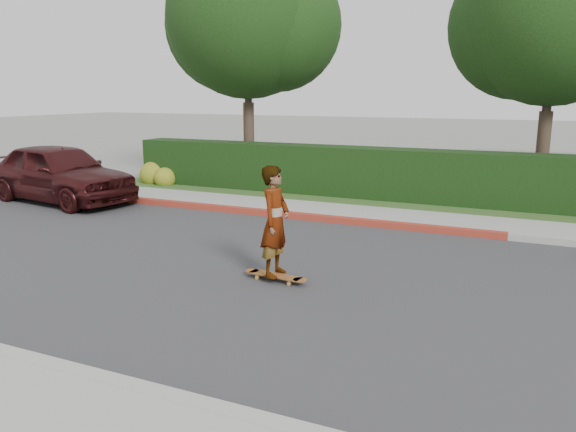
% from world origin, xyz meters
% --- Properties ---
extents(ground, '(120.00, 120.00, 0.00)m').
position_xyz_m(ground, '(0.00, 0.00, 0.00)').
color(ground, slate).
rests_on(ground, ground).
extents(road, '(60.00, 8.00, 0.01)m').
position_xyz_m(road, '(0.00, 0.00, 0.01)').
color(road, '#2D2D30').
rests_on(road, ground).
extents(curb_far, '(60.00, 0.20, 0.15)m').
position_xyz_m(curb_far, '(0.00, 4.10, 0.07)').
color(curb_far, '#9E9E99').
rests_on(curb_far, ground).
extents(curb_red_section, '(12.00, 0.21, 0.15)m').
position_xyz_m(curb_red_section, '(-5.00, 4.10, 0.08)').
color(curb_red_section, maroon).
rests_on(curb_red_section, ground).
extents(sidewalk_far, '(60.00, 1.60, 0.12)m').
position_xyz_m(sidewalk_far, '(0.00, 5.00, 0.06)').
color(sidewalk_far, gray).
rests_on(sidewalk_far, ground).
extents(planting_strip, '(60.00, 1.60, 0.10)m').
position_xyz_m(planting_strip, '(0.00, 6.60, 0.05)').
color(planting_strip, '#2D4C1E').
rests_on(planting_strip, ground).
extents(hedge, '(15.00, 1.00, 1.50)m').
position_xyz_m(hedge, '(-3.00, 7.20, 0.75)').
color(hedge, black).
rests_on(hedge, ground).
extents(flowering_shrub, '(1.40, 1.00, 0.90)m').
position_xyz_m(flowering_shrub, '(-10.01, 6.74, 0.33)').
color(flowering_shrub, '#2D4C19').
rests_on(flowering_shrub, ground).
extents(tree_left, '(5.99, 5.21, 8.00)m').
position_xyz_m(tree_left, '(-7.51, 8.69, 5.26)').
color(tree_left, '#33261C').
rests_on(tree_left, ground).
extents(tree_center, '(5.66, 4.84, 7.44)m').
position_xyz_m(tree_center, '(1.49, 9.19, 4.90)').
color(tree_center, '#33261C').
rests_on(tree_center, ground).
extents(skateboard, '(1.16, 0.33, 0.11)m').
position_xyz_m(skateboard, '(-2.30, -0.30, 0.10)').
color(skateboard, '#B58031').
rests_on(skateboard, ground).
extents(skateboarder, '(0.44, 0.66, 1.79)m').
position_xyz_m(skateboarder, '(-2.30, -0.30, 1.01)').
color(skateboarder, white).
rests_on(skateboarder, skateboard).
extents(car_maroon, '(5.12, 2.71, 1.66)m').
position_xyz_m(car_maroon, '(-10.77, 3.38, 0.83)').
color(car_maroon, '#3E1314').
rests_on(car_maroon, ground).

